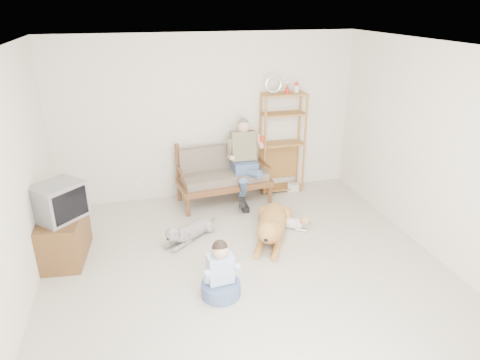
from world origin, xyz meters
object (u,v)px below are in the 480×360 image
object	(u,v)px
etagere	(282,142)
tv_stand	(64,237)
loveseat	(223,173)
golden_retriever	(272,225)

from	to	relation	value
etagere	tv_stand	size ratio (longest dim) A/B	2.15
loveseat	etagere	size ratio (longest dim) A/B	0.77
etagere	loveseat	bearing A→B (deg)	-171.28
loveseat	golden_retriever	xyz separation A→B (m)	(0.39, -1.39, -0.29)
tv_stand	golden_retriever	world-z (taller)	tv_stand
etagere	tv_stand	distance (m)	3.78
loveseat	tv_stand	size ratio (longest dim) A/B	1.65
etagere	golden_retriever	size ratio (longest dim) A/B	1.34
loveseat	tv_stand	distance (m)	2.68
etagere	golden_retriever	distance (m)	1.83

